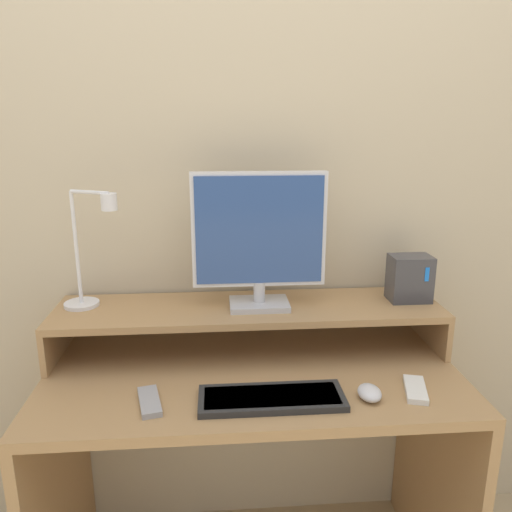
# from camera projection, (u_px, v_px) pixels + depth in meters

# --- Properties ---
(wall_back) EXTENTS (6.00, 0.05, 2.50)m
(wall_back) POSITION_uv_depth(u_px,v_px,m) (245.00, 195.00, 1.68)
(wall_back) COLOR beige
(wall_back) RESTS_ON ground_plane
(desk) EXTENTS (1.23, 0.60, 0.77)m
(desk) POSITION_uv_depth(u_px,v_px,m) (253.00, 437.00, 1.54)
(desk) COLOR #A87F51
(desk) RESTS_ON ground_plane
(monitor_shelf) EXTENTS (1.23, 0.29, 0.15)m
(monitor_shelf) POSITION_uv_depth(u_px,v_px,m) (249.00, 312.00, 1.60)
(monitor_shelf) COLOR #A87F51
(monitor_shelf) RESTS_ON desk
(monitor) EXTENTS (0.41, 0.13, 0.43)m
(monitor) POSITION_uv_depth(u_px,v_px,m) (259.00, 238.00, 1.52)
(monitor) COLOR #BCBCC1
(monitor) RESTS_ON monitor_shelf
(desk_lamp) EXTENTS (0.20, 0.13, 0.37)m
(desk_lamp) POSITION_uv_depth(u_px,v_px,m) (90.00, 255.00, 1.53)
(desk_lamp) COLOR silver
(desk_lamp) RESTS_ON monitor_shelf
(router_dock) EXTENTS (0.13, 0.09, 0.15)m
(router_dock) POSITION_uv_depth(u_px,v_px,m) (410.00, 278.00, 1.62)
(router_dock) COLOR #3D3D42
(router_dock) RESTS_ON monitor_shelf
(keyboard) EXTENTS (0.39, 0.14, 0.02)m
(keyboard) POSITION_uv_depth(u_px,v_px,m) (272.00, 398.00, 1.32)
(keyboard) COLOR #282828
(keyboard) RESTS_ON desk
(mouse) EXTENTS (0.06, 0.08, 0.04)m
(mouse) POSITION_uv_depth(u_px,v_px,m) (369.00, 393.00, 1.33)
(mouse) COLOR silver
(mouse) RESTS_ON desk
(remote_control) EXTENTS (0.08, 0.15, 0.02)m
(remote_control) POSITION_uv_depth(u_px,v_px,m) (150.00, 402.00, 1.31)
(remote_control) COLOR #99999E
(remote_control) RESTS_ON desk
(remote_secondary) EXTENTS (0.09, 0.14, 0.02)m
(remote_secondary) POSITION_uv_depth(u_px,v_px,m) (415.00, 389.00, 1.37)
(remote_secondary) COLOR white
(remote_secondary) RESTS_ON desk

